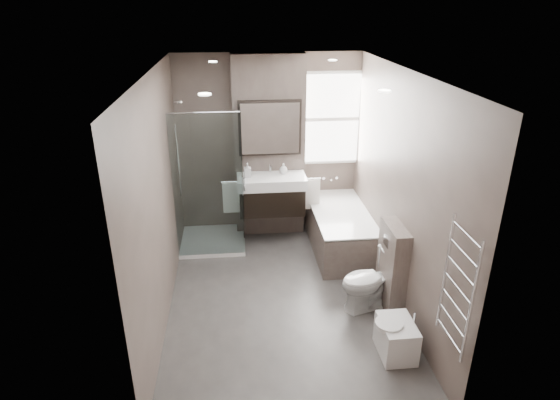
{
  "coord_description": "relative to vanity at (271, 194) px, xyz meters",
  "views": [
    {
      "loc": [
        -0.49,
        -4.6,
        3.25
      ],
      "look_at": [
        -0.01,
        0.15,
        1.19
      ],
      "focal_mm": 30.0,
      "sensor_mm": 36.0,
      "label": 1
    }
  ],
  "objects": [
    {
      "name": "room",
      "position": [
        0.0,
        -1.43,
        0.56
      ],
      "size": [
        2.7,
        3.9,
        2.7
      ],
      "color": "#464340",
      "rests_on": "ground"
    },
    {
      "name": "vanity_pier",
      "position": [
        0.0,
        0.35,
        0.56
      ],
      "size": [
        1.0,
        0.25,
        2.6
      ],
      "primitive_type": "cube",
      "color": "#5C4F49",
      "rests_on": "ground"
    },
    {
      "name": "vanity",
      "position": [
        0.0,
        0.0,
        0.0
      ],
      "size": [
        0.95,
        0.47,
        0.66
      ],
      "color": "black",
      "rests_on": "vanity_pier"
    },
    {
      "name": "mirror_cabinet",
      "position": [
        0.0,
        0.19,
        0.89
      ],
      "size": [
        0.86,
        0.08,
        0.76
      ],
      "color": "black",
      "rests_on": "vanity_pier"
    },
    {
      "name": "towel_left",
      "position": [
        -0.56,
        -0.02,
        -0.02
      ],
      "size": [
        0.24,
        0.06,
        0.44
      ],
      "primitive_type": "cube",
      "color": "silver",
      "rests_on": "vanity_pier"
    },
    {
      "name": "towel_right",
      "position": [
        0.56,
        -0.02,
        -0.02
      ],
      "size": [
        0.24,
        0.06,
        0.44
      ],
      "primitive_type": "cube",
      "color": "silver",
      "rests_on": "vanity_pier"
    },
    {
      "name": "shower_enclosure",
      "position": [
        -0.75,
        -0.08,
        -0.25
      ],
      "size": [
        0.9,
        0.9,
        2.0
      ],
      "color": "white",
      "rests_on": "ground"
    },
    {
      "name": "bathtub",
      "position": [
        0.92,
        -0.33,
        -0.43
      ],
      "size": [
        0.75,
        1.6,
        0.57
      ],
      "color": "#5C4F49",
      "rests_on": "ground"
    },
    {
      "name": "window",
      "position": [
        0.9,
        0.45,
        0.93
      ],
      "size": [
        0.98,
        0.06,
        1.33
      ],
      "color": "white",
      "rests_on": "room"
    },
    {
      "name": "toilet",
      "position": [
        0.97,
        -1.7,
        -0.39
      ],
      "size": [
        0.76,
        0.56,
        0.69
      ],
      "primitive_type": "imported",
      "rotation": [
        0.0,
        0.0,
        -1.3
      ],
      "color": "white",
      "rests_on": "ground"
    },
    {
      "name": "cistern_box",
      "position": [
        1.21,
        -1.68,
        -0.24
      ],
      "size": [
        0.19,
        0.55,
        1.0
      ],
      "color": "#5C4F49",
      "rests_on": "ground"
    },
    {
      "name": "bidet",
      "position": [
        1.01,
        -2.48,
        -0.55
      ],
      "size": [
        0.4,
        0.45,
        0.47
      ],
      "color": "white",
      "rests_on": "ground"
    },
    {
      "name": "towel_radiator",
      "position": [
        1.25,
        -3.03,
        0.38
      ],
      "size": [
        0.03,
        0.49,
        1.1
      ],
      "color": "silver",
      "rests_on": "room"
    },
    {
      "name": "soap_bottle_a",
      "position": [
        -0.32,
        0.0,
        0.36
      ],
      "size": [
        0.09,
        0.09,
        0.2
      ],
      "primitive_type": "imported",
      "color": "white",
      "rests_on": "vanity"
    },
    {
      "name": "soap_bottle_b",
      "position": [
        0.18,
        0.1,
        0.33
      ],
      "size": [
        0.12,
        0.12,
        0.15
      ],
      "primitive_type": "imported",
      "color": "white",
      "rests_on": "vanity"
    }
  ]
}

